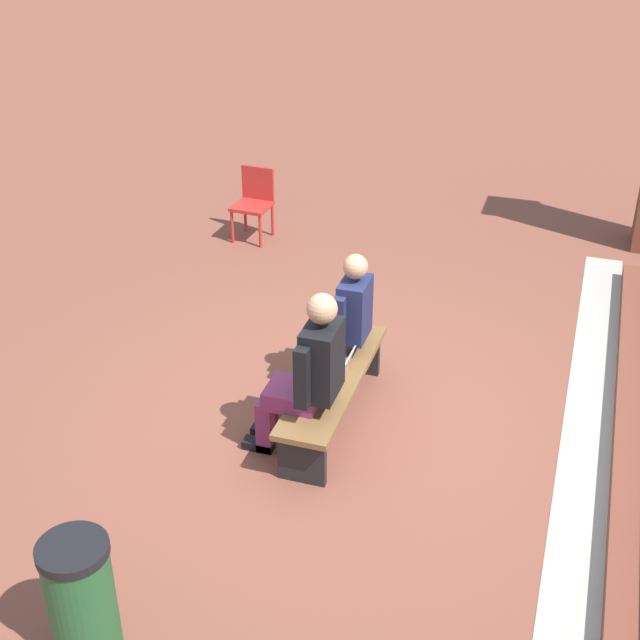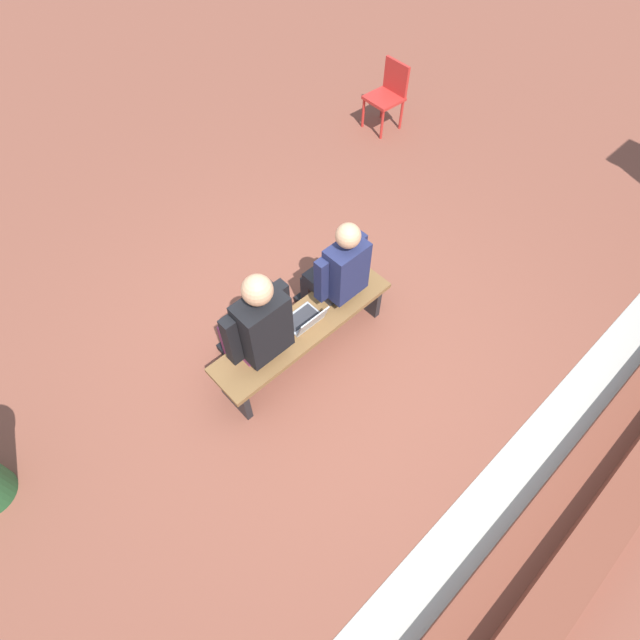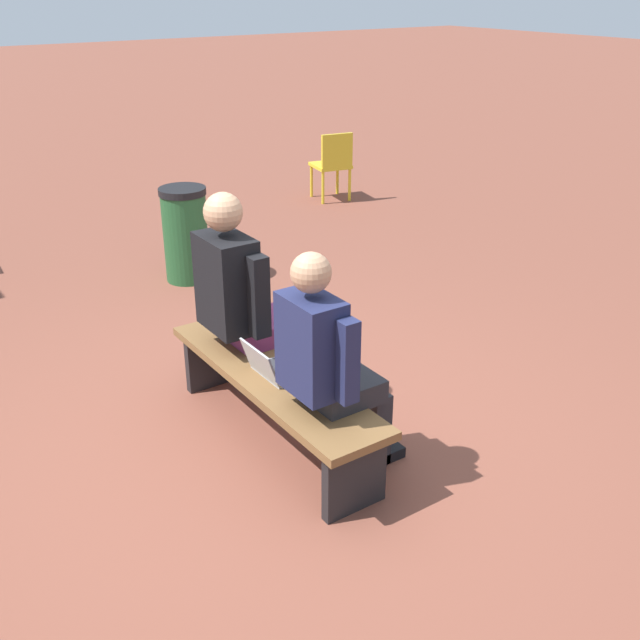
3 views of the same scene
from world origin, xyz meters
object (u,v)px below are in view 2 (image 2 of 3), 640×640
object	(u,v)px
person_adult	(255,327)
laptop	(306,320)
bench	(304,330)
person_student	(337,272)
plastic_chair_far_left	(389,92)

from	to	relation	value
person_adult	laptop	distance (m)	0.53
bench	person_student	distance (m)	0.59
bench	laptop	xyz separation A→B (m)	(-0.02, 0.01, 0.15)
person_student	person_adult	distance (m)	0.90
laptop	plastic_chair_far_left	bearing A→B (deg)	-148.59
person_student	person_adult	world-z (taller)	person_adult
person_adult	plastic_chair_far_left	distance (m)	4.19
bench	person_student	bearing A→B (deg)	-171.78
bench	person_adult	xyz separation A→B (m)	(0.44, -0.07, 0.40)
bench	laptop	distance (m)	0.15
person_student	plastic_chair_far_left	world-z (taller)	person_student
plastic_chair_far_left	person_adult	bearing A→B (deg)	27.12
person_student	laptop	bearing A→B (deg)	10.20
person_student	laptop	xyz separation A→B (m)	(0.44, 0.08, -0.21)
bench	person_adult	world-z (taller)	person_adult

